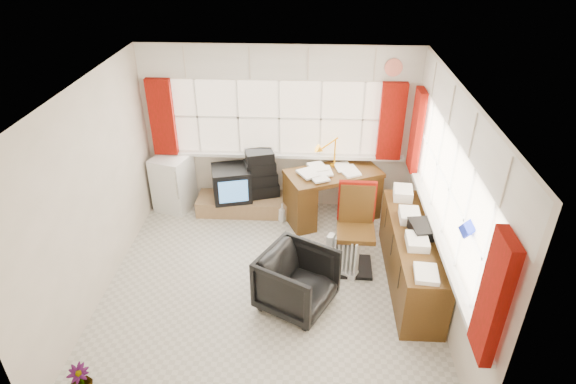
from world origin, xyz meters
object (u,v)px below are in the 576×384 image
(desk_lamp, at_px, (335,146))
(mini_fridge, at_px, (173,183))
(task_chair, at_px, (356,223))
(crt_tv, at_px, (232,183))
(radiator, at_px, (344,260))
(credenza, at_px, (411,256))
(office_chair, at_px, (297,281))
(desk, at_px, (332,192))
(tv_bench, at_px, (244,204))

(desk_lamp, height_order, mini_fridge, desk_lamp)
(task_chair, height_order, crt_tv, task_chair)
(radiator, xyz_separation_m, credenza, (0.81, -0.09, 0.17))
(task_chair, height_order, credenza, task_chair)
(office_chair, distance_m, crt_tv, 2.26)
(task_chair, bearing_deg, office_chair, -130.13)
(desk, relative_size, desk_lamp, 3.20)
(credenza, bearing_deg, tv_bench, 146.30)
(office_chair, distance_m, credenza, 1.47)
(credenza, height_order, crt_tv, credenza)
(office_chair, bearing_deg, task_chair, -11.91)
(radiator, relative_size, tv_bench, 0.39)
(credenza, bearing_deg, crt_tv, 148.40)
(task_chair, bearing_deg, credenza, -27.35)
(desk, xyz_separation_m, tv_bench, (-1.35, 0.09, -0.31))
(desk, relative_size, mini_fridge, 1.74)
(mini_fridge, bearing_deg, office_chair, -46.61)
(radiator, bearing_deg, task_chair, 61.96)
(task_chair, relative_size, credenza, 0.58)
(office_chair, xyz_separation_m, mini_fridge, (-1.98, 2.10, 0.07))
(office_chair, distance_m, mini_fridge, 2.89)
(task_chair, bearing_deg, desk_lamp, 100.76)
(office_chair, relative_size, credenza, 0.39)
(desk, height_order, office_chair, desk)
(radiator, height_order, credenza, credenza)
(task_chair, distance_m, tv_bench, 2.05)
(desk_lamp, relative_size, task_chair, 0.41)
(desk, height_order, tv_bench, desk)
(desk, relative_size, task_chair, 1.30)
(tv_bench, distance_m, crt_tv, 0.41)
(desk_lamp, distance_m, credenza, 1.99)
(desk_lamp, bearing_deg, desk, -94.29)
(desk, relative_size, tv_bench, 1.08)
(task_chair, height_order, tv_bench, task_chair)
(task_chair, xyz_separation_m, office_chair, (-0.71, -0.84, -0.26))
(desk_lamp, height_order, office_chair, desk_lamp)
(task_chair, relative_size, radiator, 2.12)
(desk, relative_size, office_chair, 1.91)
(desk_lamp, height_order, task_chair, desk_lamp)
(task_chair, distance_m, crt_tv, 2.12)
(desk, bearing_deg, tv_bench, 176.10)
(task_chair, distance_m, mini_fridge, 2.97)
(desk, bearing_deg, credenza, -57.06)
(credenza, relative_size, mini_fridge, 2.32)
(office_chair, height_order, radiator, office_chair)
(office_chair, bearing_deg, radiator, -16.22)
(task_chair, height_order, office_chair, task_chair)
(radiator, distance_m, credenza, 0.83)
(office_chair, bearing_deg, desk, 14.95)
(office_chair, height_order, credenza, credenza)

